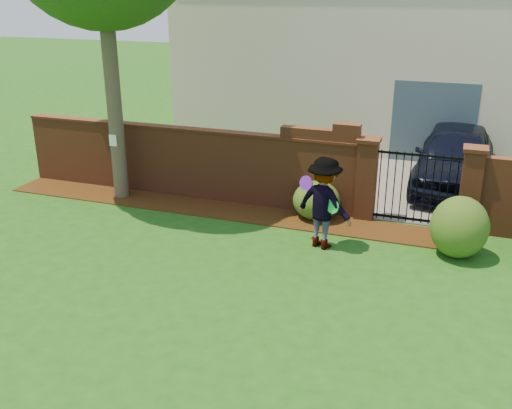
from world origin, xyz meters
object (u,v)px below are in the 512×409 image
(man, at_px, (323,204))
(frisbee_purple, at_px, (306,183))
(frisbee_green, at_px, (333,206))
(car, at_px, (454,160))

(man, relative_size, frisbee_purple, 6.35)
(frisbee_purple, height_order, frisbee_green, frisbee_purple)
(man, bearing_deg, frisbee_green, 165.33)
(frisbee_green, bearing_deg, car, 65.64)
(man, xyz_separation_m, frisbee_purple, (-0.36, 0.04, 0.38))
(frisbee_purple, bearing_deg, man, -5.69)
(man, distance_m, frisbee_green, 0.29)
(car, bearing_deg, frisbee_purple, -119.01)
(frisbee_purple, distance_m, frisbee_green, 0.72)
(car, distance_m, frisbee_green, 5.16)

